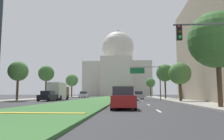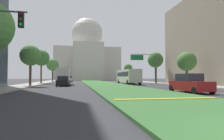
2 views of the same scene
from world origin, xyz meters
The scene contains 22 objects.
ground_plane centered at (0.00, 51.21, 0.00)m, with size 260.00×260.00×0.00m, color #333335.
grass_median centered at (0.00, 46.09, 0.07)m, with size 7.25×92.18×0.14m, color #386B33.
median_curb_nose centered at (0.00, 8.12, 0.16)m, with size 6.53×0.50×0.04m, color gold.
lane_dashes_right centered at (7.72, 39.83, 0.00)m, with size 0.16×56.65×0.01m.
sidewalk_left centered at (-13.82, 40.97, 0.07)m, with size 4.00×92.18×0.15m, color #9E9991.
sidewalk_right centered at (13.82, 40.97, 0.07)m, with size 4.00×92.18×0.15m, color #9E9991.
capitol_building centered at (0.00, 101.69, 12.68)m, with size 31.65×25.60×32.90m.
traffic_light_near_right centered at (10.47, 8.22, 3.80)m, with size 3.34×0.35×5.20m.
overhead_guide_sign centered at (9.29, 37.73, 4.66)m, with size 5.89×0.20×6.50m.
street_tree_right_near centered at (13.07, 14.71, 5.74)m, with size 4.82×4.82×8.17m.
street_tree_left_mid centered at (-12.47, 29.80, 4.81)m, with size 3.23×3.23×6.47m.
street_tree_right_mid centered at (13.00, 28.18, 4.11)m, with size 3.24×3.24×5.76m.
street_tree_left_far centered at (-13.00, 42.94, 5.65)m, with size 3.53×3.53×7.45m.
street_tree_right_far centered at (13.21, 42.46, 5.54)m, with size 3.67×3.67×7.41m.
street_tree_left_distant centered at (-12.97, 64.41, 5.42)m, with size 3.99×3.99×7.46m.
street_tree_right_distant centered at (12.34, 65.04, 4.55)m, with size 2.94×2.94×6.07m.
sedan_lead_stopped centered at (5.10, 14.09, 0.84)m, with size 2.18×4.71×1.80m.
sedan_midblock centered at (-7.45, 30.18, 0.77)m, with size 2.11×4.34×1.64m.
sedan_distant centered at (7.55, 42.75, 0.79)m, with size 2.06×4.29×1.68m.
sedan_far_horizon centered at (-7.53, 57.39, 0.83)m, with size 2.07×4.41×1.78m.
box_truck_delivery centered at (-7.82, 36.19, 1.68)m, with size 2.40×6.40×3.20m.
city_bus centered at (5.10, 37.22, 1.77)m, with size 2.62×11.00×2.95m.
Camera 1 is at (5.66, -3.57, 1.26)m, focal length 34.29 mm.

